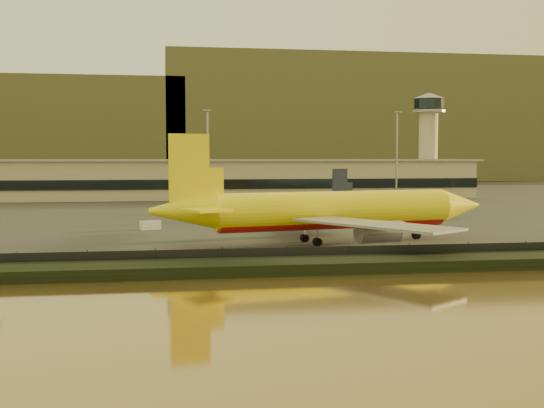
{
  "coord_description": "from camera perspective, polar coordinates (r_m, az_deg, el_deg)",
  "views": [
    {
      "loc": [
        -20.81,
        -95.66,
        13.64
      ],
      "look_at": [
        -3.87,
        12.0,
        6.07
      ],
      "focal_mm": 45.0,
      "sensor_mm": 36.0,
      "label": 1
    }
  ],
  "objects": [
    {
      "name": "ground",
      "position": [
        98.84,
        3.31,
        -3.96
      ],
      "size": [
        900.0,
        900.0,
        0.0
      ],
      "primitive_type": "plane",
      "color": "black",
      "rests_on": "ground"
    },
    {
      "name": "embankment",
      "position": [
        82.39,
        5.83,
        -5.08
      ],
      "size": [
        320.0,
        7.0,
        1.4
      ],
      "primitive_type": "cube",
      "color": "black",
      "rests_on": "ground"
    },
    {
      "name": "tarmac",
      "position": [
        192.27,
        -2.71,
        -0.07
      ],
      "size": [
        320.0,
        220.0,
        0.2
      ],
      "primitive_type": "cube",
      "color": "#2D2D2D",
      "rests_on": "ground"
    },
    {
      "name": "perimeter_fence",
      "position": [
        86.13,
        5.15,
        -4.28
      ],
      "size": [
        300.0,
        0.05,
        2.2
      ],
      "primitive_type": "cube",
      "color": "black",
      "rests_on": "tarmac"
    },
    {
      "name": "terminal_building",
      "position": [
        221.42,
        -7.31,
        2.03
      ],
      "size": [
        202.0,
        25.0,
        12.6
      ],
      "color": "tan",
      "rests_on": "tarmac"
    },
    {
      "name": "control_tower",
      "position": [
        244.3,
        12.95,
        5.76
      ],
      "size": [
        11.2,
        11.2,
        35.5
      ],
      "color": "tan",
      "rests_on": "tarmac"
    },
    {
      "name": "apron_light_masts",
      "position": [
        174.39,
        2.92,
        4.65
      ],
      "size": [
        152.2,
        12.2,
        25.4
      ],
      "color": "slate",
      "rests_on": "tarmac"
    },
    {
      "name": "distant_hills",
      "position": [
        436.02,
        -8.98,
        6.26
      ],
      "size": [
        470.0,
        160.0,
        70.0
      ],
      "color": "brown",
      "rests_on": "ground"
    },
    {
      "name": "dhl_cargo_jet",
      "position": [
        106.17,
        4.75,
        -0.6
      ],
      "size": [
        55.83,
        53.91,
        16.74
      ],
      "rotation": [
        0.0,
        0.0,
        0.19
      ],
      "color": "yellow",
      "rests_on": "tarmac"
    },
    {
      "name": "white_narrowbody_jet",
      "position": [
        162.96,
        9.94,
        0.32
      ],
      "size": [
        36.24,
        34.31,
        10.77
      ],
      "rotation": [
        0.0,
        0.0,
        0.35
      ],
      "color": "white",
      "rests_on": "tarmac"
    },
    {
      "name": "gse_vehicle_yellow",
      "position": [
        132.6,
        4.48,
        -1.51
      ],
      "size": [
        3.77,
        2.21,
        1.59
      ],
      "primitive_type": "cube",
      "rotation": [
        0.0,
        0.0,
        0.18
      ],
      "color": "yellow",
      "rests_on": "tarmac"
    },
    {
      "name": "gse_vehicle_white",
      "position": [
        127.81,
        -10.14,
        -1.75
      ],
      "size": [
        3.99,
        2.74,
        1.64
      ],
      "primitive_type": "cube",
      "rotation": [
        0.0,
        0.0,
        0.33
      ],
      "color": "white",
      "rests_on": "tarmac"
    }
  ]
}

